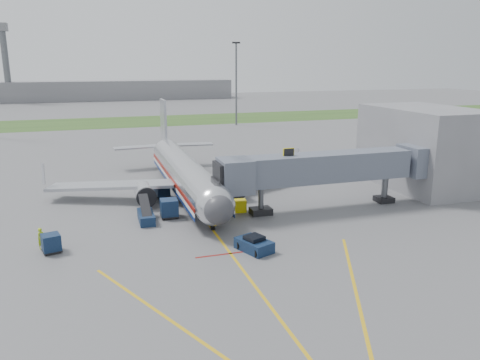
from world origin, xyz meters
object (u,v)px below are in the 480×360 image
object	(u,v)px
belt_loader	(146,216)
pushback_tug	(254,244)
ramp_worker	(41,238)
airliner	(185,173)

from	to	relation	value
belt_loader	pushback_tug	bearing A→B (deg)	-52.91
pushback_tug	ramp_worker	distance (m)	18.18
pushback_tug	ramp_worker	xyz separation A→B (m)	(-17.19, 5.91, 0.38)
belt_loader	ramp_worker	xyz separation A→B (m)	(-9.34, -4.47, 0.38)
pushback_tug	ramp_worker	bearing A→B (deg)	161.03
airliner	pushback_tug	xyz separation A→B (m)	(2.09, -19.25, -2.10)
airliner	ramp_worker	world-z (taller)	airliner
ramp_worker	pushback_tug	bearing A→B (deg)	-55.64
pushback_tug	ramp_worker	size ratio (longest dim) A/B	1.96
airliner	ramp_worker	distance (m)	20.21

